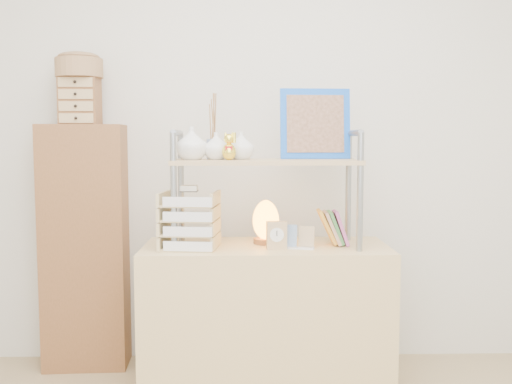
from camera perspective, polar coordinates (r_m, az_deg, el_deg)
The scene contains 10 objects.
room_shell at distance 2.01m, azimuth 1.92°, elevation 17.55°, with size 3.42×3.41×2.61m.
desk at distance 2.90m, azimuth 0.99°, elevation -12.66°, with size 1.20×0.50×0.75m, color tan.
cabinet at distance 3.31m, azimuth -16.72°, elevation -5.30°, with size 0.45×0.24×1.35m, color brown.
hutch at distance 2.78m, azimuth -0.11°, elevation 3.57°, with size 0.90×0.34×0.77m.
letter_tray at distance 2.73m, azimuth -6.66°, elevation -3.14°, with size 0.27×0.26×0.30m.
salt_lamp at distance 2.84m, azimuth 0.98°, elevation -2.97°, with size 0.14×0.13×0.22m.
desk_clock at distance 2.70m, azimuth 2.07°, elevation -4.35°, with size 0.10×0.05×0.13m.
postcard_stand at distance 2.74m, azimuth 4.18°, elevation -4.97°, with size 0.17×0.09×0.11m.
drawer_chest at distance 3.24m, azimuth -17.20°, elevation 8.68°, with size 0.20×0.16×0.25m.
woven_basket at distance 3.26m, azimuth -17.27°, elevation 11.75°, with size 0.25×0.25×0.10m, color brown.
Camera 1 is at (-0.10, -1.56, 1.27)m, focal length 40.00 mm.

